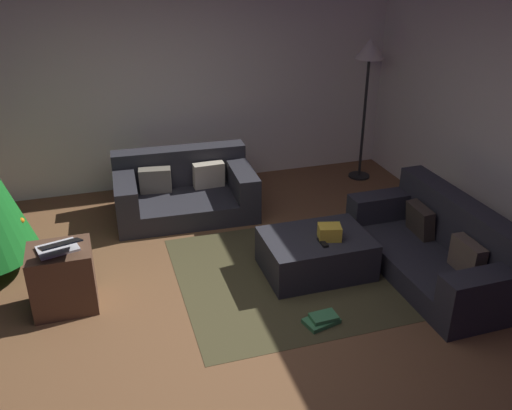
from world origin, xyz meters
TOP-DOWN VIEW (x-y plane):
  - ground_plane at (0.00, 0.00)m, footprint 6.40×6.40m
  - rear_partition at (0.00, 3.14)m, footprint 6.40×0.12m
  - couch_left at (0.19, 2.25)m, footprint 1.60×1.03m
  - couch_right at (2.25, 0.21)m, footprint 0.88×1.85m
  - ottoman at (1.15, 0.57)m, footprint 0.99×0.72m
  - gift_box at (1.24, 0.50)m, footprint 0.24×0.21m
  - tv_remote at (1.15, 0.43)m, footprint 0.05×0.16m
  - side_table at (-1.13, 0.68)m, footprint 0.52×0.44m
  - laptop at (-1.12, 0.62)m, footprint 0.40×0.46m
  - book_stack at (0.89, -0.20)m, footprint 0.32×0.24m
  - corner_lamp at (2.61, 2.55)m, footprint 0.36×0.36m
  - area_rug at (1.15, 0.57)m, footprint 2.60×2.00m

SIDE VIEW (x-z plane):
  - ground_plane at x=0.00m, z-range 0.00..0.00m
  - area_rug at x=1.15m, z-range 0.00..0.01m
  - book_stack at x=0.89m, z-range 0.00..0.07m
  - ottoman at x=1.15m, z-range 0.00..0.37m
  - couch_left at x=0.19m, z-range -0.08..0.60m
  - couch_right at x=2.25m, z-range -0.09..0.63m
  - side_table at x=-1.13m, z-range 0.00..0.57m
  - tv_remote at x=1.15m, z-range 0.37..0.40m
  - gift_box at x=1.24m, z-range 0.37..0.51m
  - laptop at x=-1.12m, z-range 0.53..0.71m
  - rear_partition at x=0.00m, z-range 0.00..2.60m
  - corner_lamp at x=2.61m, z-range 0.64..2.44m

